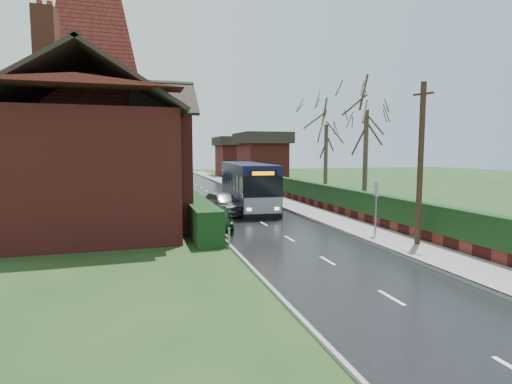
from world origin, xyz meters
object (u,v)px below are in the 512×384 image
object	(u,v)px
brick_house	(102,147)
car_silver	(223,203)
bus	(247,186)
bus_stop_sign	(376,201)
car_green	(216,218)
telegraph_pole	(420,165)

from	to	relation	value
brick_house	car_silver	world-z (taller)	brick_house
bus	bus_stop_sign	bearing A→B (deg)	-69.77
bus	car_green	bearing A→B (deg)	-111.78
brick_house	car_silver	xyz separation A→B (m)	(7.20, 1.41, -3.61)
bus	car_silver	bearing A→B (deg)	-128.85
bus	car_silver	distance (m)	3.49
bus	telegraph_pole	distance (m)	14.34
brick_house	bus	size ratio (longest dim) A/B	1.33
car_green	bus_stop_sign	distance (m)	8.20
bus	car_silver	world-z (taller)	bus
brick_house	bus	world-z (taller)	brick_house
brick_house	telegraph_pole	bearing A→B (deg)	-35.84
bus	telegraph_pole	world-z (taller)	telegraph_pole
brick_house	car_silver	bearing A→B (deg)	11.11
telegraph_pole	brick_house	bearing A→B (deg)	122.19
brick_house	car_silver	distance (m)	8.17
car_green	bus_stop_sign	size ratio (longest dim) A/B	1.49
car_silver	telegraph_pole	distance (m)	13.16
bus	telegraph_pole	bearing A→B (deg)	-68.80
car_silver	car_green	size ratio (longest dim) A/B	1.10
brick_house	telegraph_pole	world-z (taller)	brick_house
car_silver	car_green	bearing A→B (deg)	-117.10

